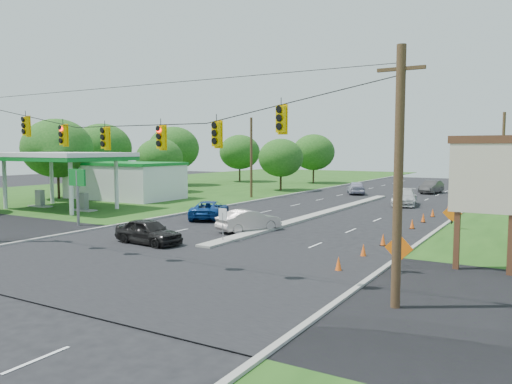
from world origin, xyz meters
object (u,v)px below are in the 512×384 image
Objects in this scene: pylon_sign at (494,184)px; blue_pickup at (210,210)px; black_sedan at (148,232)px; gas_station at (115,176)px; white_sedan at (249,220)px.

pylon_sign is 22.60m from blue_pickup.
blue_pickup is (-3.20, 10.47, -0.03)m from black_sedan.
gas_station is 18.20m from blue_pickup.
white_sedan is at bearing -23.48° from gas_station.
gas_station is 4.44× the size of white_sedan.
white_sedan is (2.62, 6.90, -0.02)m from black_sedan.
white_sedan is at bearing 125.45° from blue_pickup.
gas_station reaches higher than white_sedan.
pylon_sign is 1.40× the size of black_sedan.
gas_station is 4.50× the size of black_sedan.
black_sedan reaches higher than blue_pickup.
pylon_sign is 16.06m from white_sedan.
blue_pickup is (-5.83, 3.57, -0.01)m from white_sedan.
black_sedan is 7.38m from white_sedan.
pylon_sign is 1.19× the size of blue_pickup.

